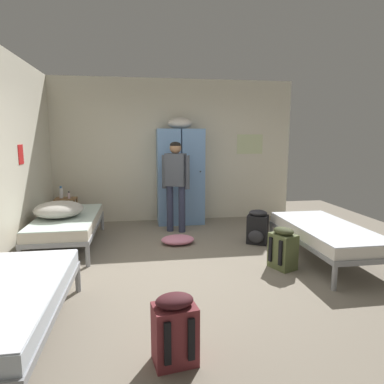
# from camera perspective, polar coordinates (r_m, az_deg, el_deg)

# --- Properties ---
(ground_plane) EXTENTS (8.26, 8.26, 0.00)m
(ground_plane) POSITION_cam_1_polar(r_m,az_deg,el_deg) (4.66, 0.50, -12.11)
(ground_plane) COLOR gray
(room_backdrop) EXTENTS (4.88, 5.22, 2.83)m
(room_backdrop) POSITION_cam_1_polar(r_m,az_deg,el_deg) (5.59, -14.35, 6.05)
(room_backdrop) COLOR beige
(room_backdrop) RESTS_ON ground_plane
(locker_bank) EXTENTS (0.90, 0.55, 2.07)m
(locker_bank) POSITION_cam_1_polar(r_m,az_deg,el_deg) (6.68, -1.99, 2.96)
(locker_bank) COLOR #6B93C6
(locker_bank) RESTS_ON ground_plane
(shelf_unit) EXTENTS (0.38, 0.30, 0.57)m
(shelf_unit) POSITION_cam_1_polar(r_m,az_deg,el_deg) (6.80, -20.34, -2.83)
(shelf_unit) COLOR brown
(shelf_unit) RESTS_ON ground_plane
(bed_left_front) EXTENTS (0.90, 1.90, 0.49)m
(bed_left_front) POSITION_cam_1_polar(r_m,az_deg,el_deg) (3.28, -29.14, -15.63)
(bed_left_front) COLOR gray
(bed_left_front) RESTS_ON ground_plane
(bed_left_rear) EXTENTS (0.90, 1.90, 0.49)m
(bed_left_rear) POSITION_cam_1_polar(r_m,az_deg,el_deg) (5.64, -20.14, -4.84)
(bed_left_rear) COLOR gray
(bed_left_rear) RESTS_ON ground_plane
(bed_right) EXTENTS (0.90, 1.90, 0.49)m
(bed_right) POSITION_cam_1_polar(r_m,az_deg,el_deg) (5.09, 21.58, -6.42)
(bed_right) COLOR gray
(bed_right) RESTS_ON ground_plane
(bedding_heap) EXTENTS (0.72, 0.73, 0.24)m
(bedding_heap) POSITION_cam_1_polar(r_m,az_deg,el_deg) (5.55, -21.46, -2.73)
(bedding_heap) COLOR #B7B2A8
(bedding_heap) RESTS_ON bed_left_rear
(person_traveler) EXTENTS (0.47, 0.33, 1.61)m
(person_traveler) POSITION_cam_1_polar(r_m,az_deg,el_deg) (6.03, -2.75, 2.33)
(person_traveler) COLOR #2D334C
(person_traveler) RESTS_ON ground_plane
(water_bottle) EXTENTS (0.07, 0.07, 0.22)m
(water_bottle) POSITION_cam_1_polar(r_m,az_deg,el_deg) (6.78, -21.12, -0.12)
(water_bottle) COLOR white
(water_bottle) RESTS_ON shelf_unit
(lotion_bottle) EXTENTS (0.05, 0.05, 0.13)m
(lotion_bottle) POSITION_cam_1_polar(r_m,az_deg,el_deg) (6.70, -19.95, -0.52)
(lotion_bottle) COLOR beige
(lotion_bottle) RESTS_ON shelf_unit
(backpack_black) EXTENTS (0.40, 0.41, 0.55)m
(backpack_black) POSITION_cam_1_polar(r_m,az_deg,el_deg) (5.57, 10.94, -5.89)
(backpack_black) COLOR black
(backpack_black) RESTS_ON ground_plane
(backpack_maroon) EXTENTS (0.35, 0.37, 0.55)m
(backpack_maroon) POSITION_cam_1_polar(r_m,az_deg,el_deg) (2.76, -2.97, -22.11)
(backpack_maroon) COLOR maroon
(backpack_maroon) RESTS_ON ground_plane
(backpack_olive) EXTENTS (0.40, 0.39, 0.55)m
(backpack_olive) POSITION_cam_1_polar(r_m,az_deg,el_deg) (4.63, 15.09, -9.18)
(backpack_olive) COLOR #566038
(backpack_olive) RESTS_ON ground_plane
(clothes_pile_pink) EXTENTS (0.53, 0.41, 0.13)m
(clothes_pile_pink) POSITION_cam_1_polar(r_m,az_deg,el_deg) (5.51, -2.40, -7.99)
(clothes_pile_pink) COLOR pink
(clothes_pile_pink) RESTS_ON ground_plane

